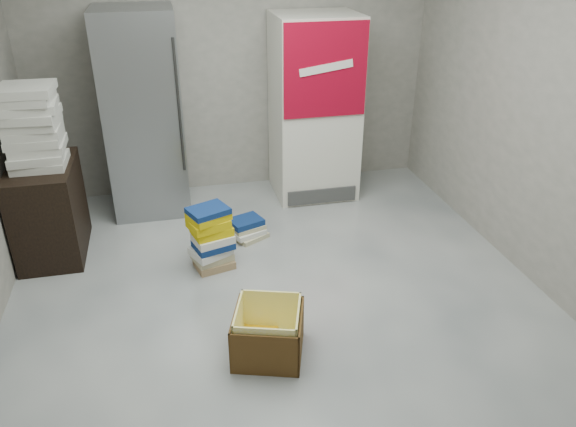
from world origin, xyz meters
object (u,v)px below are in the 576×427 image
(steel_fridge, at_px, (144,114))
(phonebook_stack_main, at_px, (211,238))
(coke_cooler, at_px, (314,108))
(wood_shelf, at_px, (49,210))
(cardboard_box, at_px, (268,335))

(steel_fridge, distance_m, phonebook_stack_main, 1.52)
(phonebook_stack_main, bearing_deg, coke_cooler, 26.63)
(coke_cooler, bearing_deg, steel_fridge, 179.82)
(wood_shelf, height_order, phonebook_stack_main, wood_shelf)
(wood_shelf, bearing_deg, cardboard_box, -47.67)
(wood_shelf, relative_size, phonebook_stack_main, 1.47)
(steel_fridge, height_order, coke_cooler, steel_fridge)
(wood_shelf, xyz_separation_m, phonebook_stack_main, (1.29, -0.55, -0.13))
(coke_cooler, xyz_separation_m, phonebook_stack_main, (-1.19, -1.27, -0.63))
(steel_fridge, xyz_separation_m, cardboard_box, (0.70, -2.41, -0.80))
(steel_fridge, relative_size, wood_shelf, 2.37)
(coke_cooler, height_order, cardboard_box, coke_cooler)
(steel_fridge, bearing_deg, cardboard_box, -73.79)
(wood_shelf, height_order, cardboard_box, wood_shelf)
(steel_fridge, xyz_separation_m, wood_shelf, (-0.83, -0.73, -0.55))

